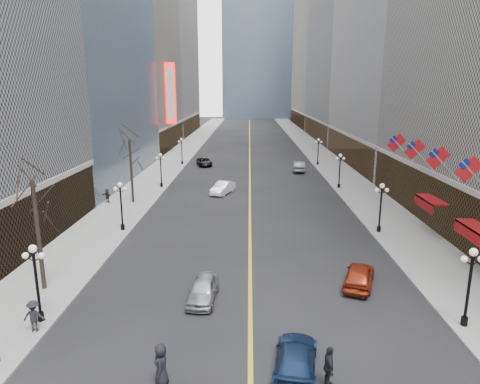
{
  "coord_description": "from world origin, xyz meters",
  "views": [
    {
      "loc": [
        -0.12,
        -7.49,
        12.83
      ],
      "look_at": [
        -0.62,
        15.93,
        7.2
      ],
      "focal_mm": 32.0,
      "sensor_mm": 36.0,
      "label": 1
    }
  ],
  "objects_px": {
    "streetlamp_east_0": "(470,279)",
    "car_sb_far": "(299,166)",
    "streetlamp_west_0": "(36,275)",
    "streetlamp_west_1": "(121,201)",
    "streetlamp_west_2": "(161,166)",
    "car_sb_mid": "(359,275)",
    "streetlamp_east_1": "(381,203)",
    "car_nb_far": "(204,162)",
    "car_nb_near": "(203,289)",
    "streetlamp_east_2": "(340,167)",
    "streetlamp_west_3": "(182,148)",
    "streetlamp_east_3": "(318,149)",
    "car_sb_near": "(296,359)",
    "car_nb_mid": "(223,188)"
  },
  "relations": [
    {
      "from": "streetlamp_east_2",
      "to": "streetlamp_east_3",
      "type": "relative_size",
      "value": 1.0
    },
    {
      "from": "car_sb_mid",
      "to": "car_sb_far",
      "type": "bearing_deg",
      "value": -71.18
    },
    {
      "from": "streetlamp_west_0",
      "to": "car_nb_far",
      "type": "xyz_separation_m",
      "value": [
        3.98,
        51.07,
        -2.22
      ]
    },
    {
      "from": "streetlamp_east_2",
      "to": "streetlamp_east_3",
      "type": "xyz_separation_m",
      "value": [
        0.0,
        18.0,
        0.0
      ]
    },
    {
      "from": "streetlamp_east_0",
      "to": "streetlamp_west_2",
      "type": "bearing_deg",
      "value": 124.77
    },
    {
      "from": "streetlamp_east_0",
      "to": "car_nb_near",
      "type": "height_order",
      "value": "streetlamp_east_0"
    },
    {
      "from": "car_nb_near",
      "to": "streetlamp_west_3",
      "type": "bearing_deg",
      "value": 103.63
    },
    {
      "from": "car_nb_mid",
      "to": "streetlamp_east_2",
      "type": "bearing_deg",
      "value": 32.47
    },
    {
      "from": "streetlamp_west_1",
      "to": "streetlamp_west_3",
      "type": "distance_m",
      "value": 36.0
    },
    {
      "from": "streetlamp_east_1",
      "to": "streetlamp_west_1",
      "type": "relative_size",
      "value": 1.0
    },
    {
      "from": "streetlamp_west_2",
      "to": "car_sb_mid",
      "type": "height_order",
      "value": "streetlamp_west_2"
    },
    {
      "from": "streetlamp_west_0",
      "to": "streetlamp_west_1",
      "type": "relative_size",
      "value": 1.0
    },
    {
      "from": "streetlamp_west_2",
      "to": "car_sb_mid",
      "type": "relative_size",
      "value": 1.02
    },
    {
      "from": "streetlamp_east_1",
      "to": "car_nb_far",
      "type": "xyz_separation_m",
      "value": [
        -19.62,
        35.07,
        -2.22
      ]
    },
    {
      "from": "streetlamp_west_1",
      "to": "car_sb_mid",
      "type": "bearing_deg",
      "value": -29.8
    },
    {
      "from": "streetlamp_west_0",
      "to": "car_sb_mid",
      "type": "bearing_deg",
      "value": 14.9
    },
    {
      "from": "streetlamp_west_0",
      "to": "car_sb_far",
      "type": "height_order",
      "value": "streetlamp_west_0"
    },
    {
      "from": "streetlamp_east_2",
      "to": "car_nb_far",
      "type": "xyz_separation_m",
      "value": [
        -19.62,
        17.07,
        -2.22
      ]
    },
    {
      "from": "streetlamp_east_1",
      "to": "streetlamp_west_2",
      "type": "distance_m",
      "value": 29.68
    },
    {
      "from": "streetlamp_west_0",
      "to": "car_nb_near",
      "type": "xyz_separation_m",
      "value": [
        8.86,
        2.92,
        -2.19
      ]
    },
    {
      "from": "streetlamp_west_2",
      "to": "streetlamp_east_0",
      "type": "bearing_deg",
      "value": -55.23
    },
    {
      "from": "streetlamp_east_3",
      "to": "streetlamp_west_2",
      "type": "xyz_separation_m",
      "value": [
        -23.6,
        -18.0,
        0.0
      ]
    },
    {
      "from": "streetlamp_east_1",
      "to": "streetlamp_east_2",
      "type": "distance_m",
      "value": 18.0
    },
    {
      "from": "car_nb_far",
      "to": "car_sb_far",
      "type": "bearing_deg",
      "value": -31.4
    },
    {
      "from": "streetlamp_west_3",
      "to": "car_sb_mid",
      "type": "bearing_deg",
      "value": -67.87
    },
    {
      "from": "streetlamp_west_0",
      "to": "streetlamp_west_1",
      "type": "xyz_separation_m",
      "value": [
        0.0,
        16.0,
        0.0
      ]
    },
    {
      "from": "car_nb_near",
      "to": "streetlamp_west_1",
      "type": "bearing_deg",
      "value": 127.51
    },
    {
      "from": "streetlamp_east_1",
      "to": "car_sb_far",
      "type": "height_order",
      "value": "streetlamp_east_1"
    },
    {
      "from": "streetlamp_east_2",
      "to": "car_nb_far",
      "type": "relative_size",
      "value": 0.93
    },
    {
      "from": "streetlamp_east_3",
      "to": "car_nb_far",
      "type": "height_order",
      "value": "streetlamp_east_3"
    },
    {
      "from": "streetlamp_west_0",
      "to": "streetlamp_east_2",
      "type": "bearing_deg",
      "value": 55.23
    },
    {
      "from": "car_nb_near",
      "to": "car_nb_far",
      "type": "height_order",
      "value": "car_nb_near"
    },
    {
      "from": "car_nb_mid",
      "to": "car_sb_far",
      "type": "bearing_deg",
      "value": 74.23
    },
    {
      "from": "streetlamp_west_1",
      "to": "streetlamp_west_2",
      "type": "distance_m",
      "value": 18.0
    },
    {
      "from": "car_sb_near",
      "to": "car_sb_far",
      "type": "height_order",
      "value": "car_sb_far"
    },
    {
      "from": "car_nb_near",
      "to": "streetlamp_west_0",
      "type": "bearing_deg",
      "value": -158.33
    },
    {
      "from": "car_nb_far",
      "to": "streetlamp_west_1",
      "type": "bearing_deg",
      "value": -110.22
    },
    {
      "from": "streetlamp_west_0",
      "to": "car_sb_near",
      "type": "relative_size",
      "value": 0.95
    },
    {
      "from": "streetlamp_east_0",
      "to": "streetlamp_east_3",
      "type": "distance_m",
      "value": 52.0
    },
    {
      "from": "streetlamp_east_1",
      "to": "streetlamp_west_0",
      "type": "distance_m",
      "value": 28.51
    },
    {
      "from": "streetlamp_east_0",
      "to": "car_sb_far",
      "type": "xyz_separation_m",
      "value": [
        -3.9,
        46.06,
        -2.06
      ]
    },
    {
      "from": "streetlamp_east_2",
      "to": "streetlamp_west_1",
      "type": "bearing_deg",
      "value": -142.67
    },
    {
      "from": "streetlamp_east_1",
      "to": "streetlamp_west_2",
      "type": "height_order",
      "value": "same"
    },
    {
      "from": "streetlamp_west_0",
      "to": "car_sb_near",
      "type": "xyz_separation_m",
      "value": [
        13.89,
        -4.0,
        -2.21
      ]
    },
    {
      "from": "streetlamp_east_1",
      "to": "car_nb_far",
      "type": "height_order",
      "value": "streetlamp_east_1"
    },
    {
      "from": "streetlamp_east_2",
      "to": "streetlamp_west_2",
      "type": "distance_m",
      "value": 23.6
    },
    {
      "from": "streetlamp_east_1",
      "to": "car_nb_far",
      "type": "bearing_deg",
      "value": 119.23
    },
    {
      "from": "streetlamp_east_3",
      "to": "streetlamp_west_1",
      "type": "height_order",
      "value": "same"
    },
    {
      "from": "streetlamp_west_3",
      "to": "car_sb_mid",
      "type": "relative_size",
      "value": 1.02
    },
    {
      "from": "car_nb_mid",
      "to": "car_sb_far",
      "type": "relative_size",
      "value": 0.9
    }
  ]
}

